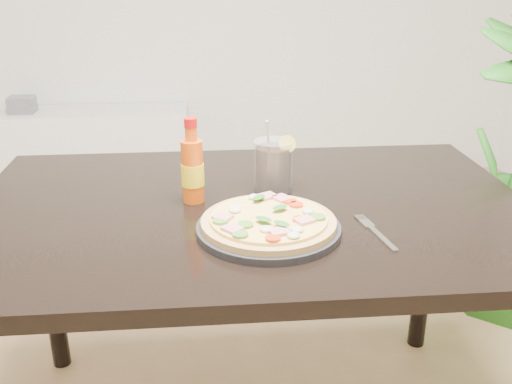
{
  "coord_description": "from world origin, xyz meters",
  "views": [
    {
      "loc": [
        0.02,
        -1.32,
        1.31
      ],
      "look_at": [
        0.12,
        -0.14,
        0.83
      ],
      "focal_mm": 40.0,
      "sensor_mm": 36.0,
      "label": 1
    }
  ],
  "objects": [
    {
      "name": "dining_table",
      "position": [
        0.12,
        -0.02,
        0.67
      ],
      "size": [
        1.4,
        0.9,
        0.75
      ],
      "color": "black",
      "rests_on": "ground"
    },
    {
      "name": "plate",
      "position": [
        0.15,
        -0.18,
        0.76
      ],
      "size": [
        0.32,
        0.32,
        0.02
      ],
      "primitive_type": "cylinder",
      "color": "black",
      "rests_on": "dining_table"
    },
    {
      "name": "pizza",
      "position": [
        0.15,
        -0.18,
        0.78
      ],
      "size": [
        0.3,
        0.3,
        0.03
      ],
      "color": "tan",
      "rests_on": "plate"
    },
    {
      "name": "hot_sauce_bottle",
      "position": [
        -0.02,
        0.02,
        0.84
      ],
      "size": [
        0.06,
        0.06,
        0.21
      ],
      "rotation": [
        0.0,
        0.0,
        0.0
      ],
      "color": "#DA500C",
      "rests_on": "dining_table"
    },
    {
      "name": "cola_cup",
      "position": [
        0.19,
        0.08,
        0.81
      ],
      "size": [
        0.11,
        0.1,
        0.19
      ],
      "rotation": [
        0.0,
        0.0,
        0.34
      ],
      "color": "black",
      "rests_on": "dining_table"
    },
    {
      "name": "fork",
      "position": [
        0.38,
        -0.2,
        0.75
      ],
      "size": [
        0.05,
        0.19,
        0.0
      ],
      "rotation": [
        0.0,
        0.0,
        0.17
      ],
      "color": "silver",
      "rests_on": "dining_table"
    },
    {
      "name": "plant_pot",
      "position": [
        1.23,
        0.64,
        0.11
      ],
      "size": [
        0.28,
        0.28,
        0.22
      ],
      "primitive_type": "cylinder",
      "color": "brown",
      "rests_on": "ground"
    },
    {
      "name": "media_console",
      "position": [
        -0.8,
        2.07,
        0.25
      ],
      "size": [
        1.4,
        0.34,
        0.5
      ],
      "primitive_type": "cube",
      "color": "white",
      "rests_on": "ground"
    },
    {
      "name": "cd_stack",
      "position": [
        -1.05,
        2.05,
        0.55
      ],
      "size": [
        0.14,
        0.12,
        0.09
      ],
      "color": "slate",
      "rests_on": "media_console"
    }
  ]
}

